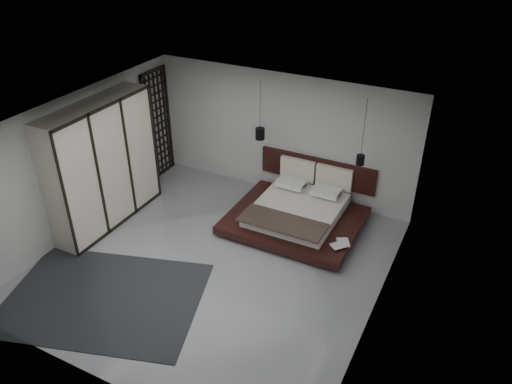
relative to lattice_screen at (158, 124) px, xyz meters
The scene contains 14 objects.
floor 4.05m from the lattice_screen, 39.71° to the right, with size 6.00×6.00×0.00m, color gray.
ceiling 4.12m from the lattice_screen, 39.71° to the right, with size 6.00×6.00×0.00m, color white.
wall_back 3.00m from the lattice_screen, 10.56° to the left, with size 6.00×6.00×0.00m, color #B5B5B3.
wall_front 6.20m from the lattice_screen, 61.57° to the right, with size 6.00×6.00×0.00m, color #B5B5B3.
wall_left 2.45m from the lattice_screen, 91.17° to the right, with size 6.00×6.00×0.00m, color #B5B5B3.
wall_right 6.44m from the lattice_screen, 22.38° to the right, with size 6.00×6.00×0.00m, color #B5B5B3.
lattice_screen is the anchor object (origin of this frame).
bed 4.00m from the lattice_screen, ahead, with size 2.63×2.33×1.05m.
book_lower 5.16m from the lattice_screen, 13.39° to the right, with size 0.23×0.30×0.03m, color #99724C.
book_upper 5.14m from the lattice_screen, 13.75° to the right, with size 0.22×0.30×0.02m, color #99724C.
pendant_left 2.78m from the lattice_screen, ahead, with size 0.20×0.20×1.26m.
pendant_right 4.92m from the lattice_screen, ahead, with size 0.16×0.16×1.35m.
wardrobe 2.20m from the lattice_screen, 83.44° to the right, with size 0.62×2.65×2.60m.
rug 4.69m from the lattice_screen, 66.86° to the right, with size 3.28×2.34×0.01m, color black.
Camera 1 is at (4.04, -6.23, 5.92)m, focal length 35.00 mm.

